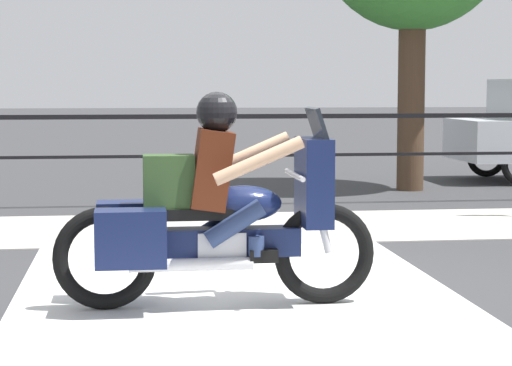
{
  "coord_description": "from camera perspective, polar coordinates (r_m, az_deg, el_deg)",
  "views": [
    {
      "loc": [
        -1.15,
        -7.46,
        1.58
      ],
      "look_at": [
        -0.21,
        -0.11,
        0.84
      ],
      "focal_mm": 70.0,
      "sensor_mm": 36.0,
      "label": 1
    }
  ],
  "objects": [
    {
      "name": "motorcycle",
      "position": [
        7.05,
        -2.48,
        -1.74
      ],
      "size": [
        2.29,
        0.76,
        1.53
      ],
      "rotation": [
        0.0,
        0.0,
        -0.06
      ],
      "color": "black",
      "rests_on": "ground"
    },
    {
      "name": "fence_railing",
      "position": [
        12.9,
        -2.17,
        2.82
      ],
      "size": [
        36.0,
        0.05,
        1.2
      ],
      "color": "black",
      "rests_on": "ground"
    },
    {
      "name": "crosswalk_band",
      "position": [
        7.47,
        -1.04,
        -6.51
      ],
      "size": [
        3.31,
        6.0,
        0.01
      ],
      "primitive_type": "cube",
      "color": "silver",
      "rests_on": "ground"
    },
    {
      "name": "sidewalk_band",
      "position": [
        11.03,
        -1.23,
        -2.54
      ],
      "size": [
        44.0,
        2.4,
        0.01
      ],
      "primitive_type": "cube",
      "color": "#B7B2A8",
      "rests_on": "ground"
    },
    {
      "name": "ground_plane",
      "position": [
        7.71,
        1.45,
        -6.16
      ],
      "size": [
        120.0,
        120.0,
        0.0
      ],
      "primitive_type": "plane",
      "color": "#38383A"
    }
  ]
}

